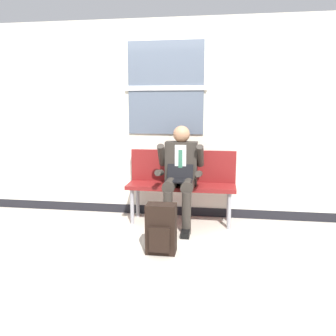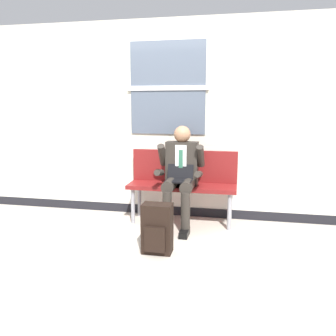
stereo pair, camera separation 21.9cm
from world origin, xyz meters
TOP-DOWN VIEW (x-y plane):
  - ground_plane at (0.00, 0.00)m, footprint 18.00×18.00m
  - station_wall at (0.00, 0.66)m, footprint 6.94×0.16m
  - bench_with_person at (0.28, 0.39)m, footprint 1.38×0.42m
  - person_seated at (0.28, 0.19)m, footprint 0.57×0.70m
  - backpack at (0.19, -0.67)m, footprint 0.30×0.23m

SIDE VIEW (x-z plane):
  - ground_plane at x=0.00m, z-range 0.00..0.00m
  - backpack at x=0.19m, z-range -0.01..0.51m
  - bench_with_person at x=0.28m, z-range 0.09..1.02m
  - person_seated at x=0.28m, z-range 0.05..1.30m
  - station_wall at x=0.00m, z-range 0.00..2.60m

